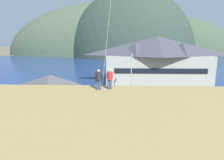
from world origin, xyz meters
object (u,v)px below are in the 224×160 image
Objects in this scene: parked_car_lone_by_shed at (21,93)px; parked_car_mid_row_near at (145,95)px; parked_car_corner_spot at (8,105)px; moored_boat_outer_mooring at (136,70)px; moored_boat_inner_slip at (112,71)px; parked_car_front_row_red at (145,108)px; parked_car_mid_row_center at (187,95)px; storage_shed_near_lot at (51,90)px; wharf_dock at (124,73)px; storage_shed_waterside at (127,72)px; harbor_lodge at (157,59)px; moored_boat_wharfside at (113,71)px; parked_car_back_row_left at (192,107)px; parked_car_front_row_silver at (102,110)px; person_kite_flyer at (99,79)px; person_companion at (110,78)px; parked_car_back_row_right at (110,95)px; parking_light_pole at (131,71)px.

parked_car_lone_by_shed is 20.73m from parked_car_mid_row_near.
parked_car_lone_by_shed is (-1.12, 5.83, 0.00)m from parked_car_corner_spot.
moored_boat_inner_slip is (-7.40, -2.36, 0.00)m from moored_boat_outer_mooring.
parked_car_mid_row_center is at bearing 40.02° from parked_car_front_row_red.
wharf_dock is (11.61, 29.49, -2.19)m from storage_shed_near_lot.
storage_shed_waterside is at bearing 56.67° from storage_shed_near_lot.
harbor_lodge reaches higher than parked_car_mid_row_center.
moored_boat_outer_mooring is at bearing 88.05° from parked_car_mid_row_near.
storage_shed_near_lot is 6.01m from parked_car_corner_spot.
moored_boat_wharfside and moored_boat_inner_slip have the same top height.
moored_boat_wharfside is at bearing 109.39° from parked_car_back_row_left.
parked_car_corner_spot is (-26.46, -5.88, 0.00)m from parked_car_mid_row_center.
storage_shed_waterside is 12.97m from moored_boat_wharfside.
parked_car_back_row_left is 6.30m from parked_car_front_row_red.
moored_boat_outer_mooring reaches higher than parked_car_front_row_silver.
storage_shed_near_lot reaches higher than parked_car_front_row_silver.
harbor_lodge is 12.99× the size of person_kite_flyer.
storage_shed_near_lot is at bearing -111.48° from wharf_dock.
parked_car_mid_row_near is at bearing -83.98° from wharf_dock.
storage_shed_waterside is at bearing 50.30° from parked_car_corner_spot.
storage_shed_waterside is 1.41× the size of parked_car_mid_row_center.
parked_car_front_row_red is 10.81m from person_companion.
parked_car_lone_by_shed is 15.02m from parked_car_back_row_right.
harbor_lodge is 13.87× the size of person_companion.
moored_boat_inner_slip is 4.76× the size of person_companion.
moored_boat_outer_mooring reaches higher than parked_car_mid_row_near.
harbor_lodge reaches higher than parked_car_lone_by_shed.
moored_boat_inner_slip is at bearing 75.06° from storage_shed_near_lot.
parked_car_front_row_silver is 2.33× the size of person_kite_flyer.
moored_boat_wharfside is 0.82× the size of parking_light_pole.
storage_shed_near_lot is at bearing -166.90° from parked_car_mid_row_near.
moored_boat_wharfside reaches higher than parked_car_back_row_left.
moored_boat_outer_mooring is (15.34, 32.11, -1.82)m from storage_shed_near_lot.
moored_boat_outer_mooring is 1.99× the size of parked_car_front_row_silver.
moored_boat_inner_slip reaches higher than parked_car_corner_spot.
storage_shed_waterside is (-6.68, 1.34, -3.24)m from harbor_lodge.
person_kite_flyer is (-10.27, -28.41, 0.89)m from harbor_lodge.
parked_car_front_row_silver is 9.09m from person_companion.
parked_car_front_row_red is (1.62, -21.29, -1.45)m from storage_shed_waterside.
parked_car_mid_row_near is at bearing -107.76° from harbor_lodge.
moored_boat_outer_mooring reaches higher than parked_car_back_row_right.
harbor_lodge reaches higher than person_companion.
moored_boat_outer_mooring is 1.04× the size of moored_boat_inner_slip.
parked_car_front_row_red is (5.73, -32.71, 0.34)m from moored_boat_inner_slip.
harbor_lodge is at bearing 93.59° from parked_car_back_row_left.
person_companion is (9.38, -11.18, 4.08)m from storage_shed_near_lot.
parked_car_mid_row_center and parked_car_corner_spot have the same top height.
person_kite_flyer is (-3.15, -40.92, 6.29)m from wharf_dock.
parked_car_mid_row_near is at bearing -76.33° from moored_boat_inner_slip.
moored_boat_inner_slip reaches higher than parked_car_mid_row_near.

